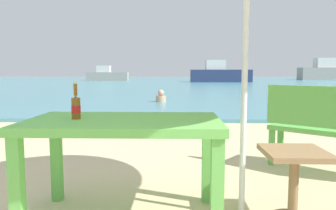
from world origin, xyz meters
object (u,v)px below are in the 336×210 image
picnic_table_green (124,134)px  boat_sailboat (220,74)px  boat_fishing_trawler (107,75)px  boat_barge (329,72)px  side_table_wood (294,175)px  beer_bottle_amber (76,106)px  bench_green_left (325,124)px  swimmer_person (161,97)px

picnic_table_green → boat_sailboat: bearing=80.9°
boat_sailboat → boat_fishing_trawler: bearing=161.0°
boat_barge → boat_fishing_trawler: bearing=-171.2°
picnic_table_green → boat_sailboat: (4.49, 28.12, 0.17)m
picnic_table_green → boat_fishing_trawler: boat_fishing_trawler is taller
side_table_wood → boat_sailboat: boat_sailboat is taller
beer_bottle_amber → side_table_wood: beer_bottle_amber is taller
bench_green_left → boat_barge: bearing=64.8°
side_table_wood → swimmer_person: (-1.38, 8.39, -0.11)m
side_table_wood → bench_green_left: size_ratio=0.46×
bench_green_left → swimmer_person: bench_green_left is taller
beer_bottle_amber → boat_barge: (18.75, 36.06, 0.15)m
beer_bottle_amber → swimmer_person: size_ratio=0.65×
boat_fishing_trawler → boat_barge: (25.53, 3.95, 0.34)m
boat_sailboat → swimmer_person: bearing=-103.2°
side_table_wood → boat_sailboat: (3.25, 28.13, 0.47)m
swimmer_person → boat_sailboat: bearing=76.8°
swimmer_person → boat_sailboat: boat_sailboat is taller
beer_bottle_amber → boat_fishing_trawler: size_ratio=0.06×
boat_fishing_trawler → boat_barge: bearing=8.8°
picnic_table_green → side_table_wood: bearing=-0.7°
bench_green_left → boat_barge: boat_barge is taller
boat_barge → side_table_wood: bearing=-115.5°
swimmer_person → boat_fishing_trawler: bearing=106.4°
beer_bottle_amber → boat_barge: 40.65m
beer_bottle_amber → bench_green_left: 2.63m
beer_bottle_amber → boat_sailboat: boat_sailboat is taller
side_table_wood → boat_sailboat: 28.32m
boat_barge → bench_green_left: bearing=-115.2°
beer_bottle_amber → boat_sailboat: bearing=80.2°
picnic_table_green → boat_sailboat: size_ratio=0.25×
swimmer_person → beer_bottle_amber: bearing=-91.4°
boat_barge → boat_sailboat: bearing=-150.3°
bench_green_left → picnic_table_green: bearing=-149.8°
swimmer_person → boat_sailboat: 20.28m
side_table_wood → boat_fishing_trawler: size_ratio=0.12×
swimmer_person → picnic_table_green: bearing=-89.0°
swimmer_person → boat_sailboat: size_ratio=0.07×
swimmer_person → bench_green_left: bearing=-73.6°
boat_barge → swimmer_person: bearing=-123.8°
bench_green_left → boat_sailboat: boat_sailboat is taller
swimmer_person → boat_barge: size_ratio=0.06×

